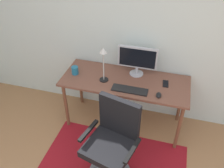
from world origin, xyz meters
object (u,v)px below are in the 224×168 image
keyboard (130,90)px  cell_phone (166,84)px  desk (125,85)px  desk_lamp (103,59)px  coffee_cup (75,70)px  office_chair (112,147)px  computer_mouse (159,95)px  monitor (137,59)px

keyboard → cell_phone: 0.47m
keyboard → cell_phone: size_ratio=3.07×
desk → desk_lamp: bearing=-164.7°
coffee_cup → desk: bearing=3.2°
coffee_cup → office_chair: 1.12m
computer_mouse → cell_phone: computer_mouse is taller
monitor → desk_lamp: desk_lamp is taller
office_chair → monitor: bearing=101.2°
monitor → office_chair: size_ratio=0.49×
coffee_cup → desk_lamp: 0.48m
office_chair → keyboard: bearing=100.4°
keyboard → coffee_cup: (-0.76, 0.15, 0.04)m
coffee_cup → office_chair: (0.72, -0.77, -0.35)m
desk → coffee_cup: bearing=-176.8°
desk → desk_lamp: desk_lamp is taller
desk → desk_lamp: (-0.26, -0.07, 0.38)m
cell_phone → office_chair: (-0.44, -0.87, -0.31)m
cell_phone → desk_lamp: bearing=-174.9°
monitor → office_chair: (-0.05, -0.99, -0.53)m
keyboard → office_chair: size_ratio=0.43×
desk → office_chair: office_chair is taller
cell_phone → office_chair: office_chair is taller
monitor → keyboard: 0.42m
desk → monitor: size_ratio=3.25×
desk_lamp → monitor: bearing=33.9°
desk → coffee_cup: size_ratio=14.96×
keyboard → monitor: bearing=88.4°
monitor → computer_mouse: bearing=-48.6°
monitor → computer_mouse: size_ratio=4.74×
computer_mouse → desk: bearing=155.6°
desk → coffee_cup: (-0.66, -0.04, 0.13)m
keyboard → desk_lamp: bearing=162.1°
computer_mouse → office_chair: 0.79m
computer_mouse → keyboard: bearing=177.6°
monitor → coffee_cup: (-0.77, -0.21, -0.17)m
desk_lamp → office_chair: (0.32, -0.74, -0.61)m
keyboard → cell_phone: bearing=31.4°
keyboard → coffee_cup: coffee_cup is taller
desk → cell_phone: bearing=6.5°
monitor → computer_mouse: 0.55m
cell_phone → monitor: bearing=158.4°
cell_phone → office_chair: bearing=-121.3°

